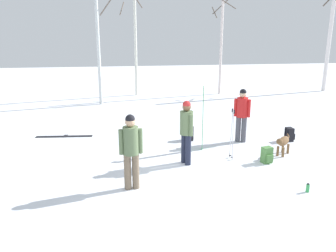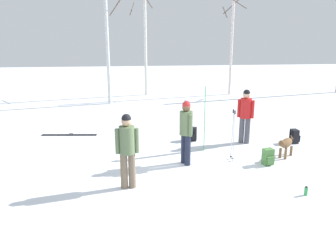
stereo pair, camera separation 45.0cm
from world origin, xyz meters
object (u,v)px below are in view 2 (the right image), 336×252
(birch_tree_1, at_px, (107,25))
(backpack_1, at_px, (268,157))
(water_bottle_0, at_px, (306,191))
(ski_pair_lying_0, at_px, (69,135))
(dog, at_px, (286,144))
(ski_poles_0, at_px, (233,134))
(person_0, at_px, (186,129))
(person_1, at_px, (127,146))
(backpack_0, at_px, (294,136))
(ski_pair_planted_0, at_px, (205,119))
(backpack_2, at_px, (192,134))
(birch_tree_3, at_px, (232,33))
(person_2, at_px, (246,113))
(birch_tree_2, at_px, (145,32))

(birch_tree_1, bearing_deg, backpack_1, -62.28)
(water_bottle_0, bearing_deg, ski_pair_lying_0, 138.51)
(dog, distance_m, ski_pair_lying_0, 7.04)
(ski_poles_0, bearing_deg, person_0, -173.60)
(person_1, xyz_separation_m, backpack_0, (5.25, 2.70, -0.77))
(backpack_0, bearing_deg, backpack_1, -132.58)
(person_0, xyz_separation_m, ski_pair_planted_0, (0.71, 1.01, -0.02))
(birch_tree_1, bearing_deg, person_0, -73.89)
(dog, bearing_deg, ski_pair_planted_0, 159.48)
(dog, height_order, backpack_2, dog)
(birch_tree_3, bearing_deg, person_0, -112.11)
(person_1, bearing_deg, birch_tree_1, 95.46)
(dog, height_order, birch_tree_1, birch_tree_1)
(person_2, relative_size, backpack_2, 3.90)
(backpack_0, relative_size, backpack_2, 1.00)
(person_1, relative_size, ski_poles_0, 1.21)
(person_1, height_order, birch_tree_2, birch_tree_2)
(water_bottle_0, bearing_deg, backpack_2, 112.95)
(dog, xyz_separation_m, birch_tree_3, (1.34, 10.16, 3.00))
(person_1, bearing_deg, backpack_2, 57.96)
(ski_pair_lying_0, height_order, birch_tree_2, birch_tree_2)
(ski_pair_planted_0, height_order, birch_tree_1, birch_tree_1)
(ski_pair_planted_0, bearing_deg, water_bottle_0, -63.16)
(backpack_1, xyz_separation_m, birch_tree_3, (2.04, 10.66, 3.18))
(birch_tree_3, bearing_deg, water_bottle_0, -98.76)
(backpack_2, height_order, birch_tree_3, birch_tree_3)
(ski_pair_planted_0, height_order, water_bottle_0, ski_pair_planted_0)
(backpack_1, bearing_deg, ski_pair_planted_0, 137.97)
(backpack_0, bearing_deg, person_0, -159.30)
(dog, relative_size, water_bottle_0, 3.39)
(person_1, bearing_deg, birch_tree_2, 85.40)
(ski_pair_lying_0, bearing_deg, ski_poles_0, -30.95)
(ski_pair_lying_0, relative_size, birch_tree_3, 0.29)
(ski_pair_planted_0, height_order, backpack_2, ski_pair_planted_0)
(dog, bearing_deg, birch_tree_3, 82.51)
(person_0, xyz_separation_m, person_1, (-1.52, -1.29, 0.00))
(birch_tree_3, bearing_deg, ski_poles_0, -105.82)
(birch_tree_2, height_order, birch_tree_3, birch_tree_2)
(backpack_2, height_order, birch_tree_2, birch_tree_2)
(dog, relative_size, ski_poles_0, 0.49)
(dog, bearing_deg, person_2, 117.88)
(person_2, bearing_deg, birch_tree_1, 123.64)
(person_2, relative_size, ski_poles_0, 1.21)
(person_0, relative_size, birch_tree_3, 0.26)
(backpack_1, height_order, water_bottle_0, backpack_1)
(person_1, bearing_deg, backpack_1, 15.13)
(person_0, bearing_deg, ski_pair_planted_0, 54.81)
(person_1, relative_size, backpack_0, 3.90)
(backpack_0, xyz_separation_m, backpack_1, (-1.57, -1.70, 0.00))
(dog, distance_m, birch_tree_3, 10.68)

